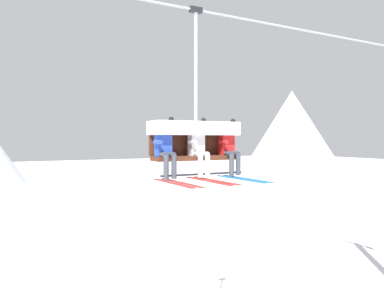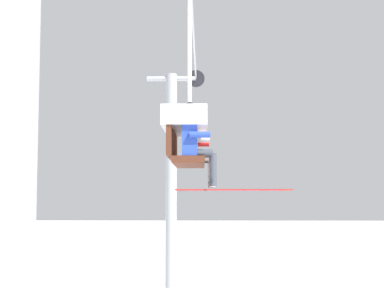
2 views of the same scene
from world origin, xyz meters
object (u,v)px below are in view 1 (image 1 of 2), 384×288
chairlift_chair (194,133)px  skier_white (199,147)px  skier_red (229,147)px  skier_blue (166,148)px

chairlift_chair → skier_white: chairlift_chair is taller
skier_white → skier_red: same height
chairlift_chair → skier_red: bearing=-15.0°
skier_red → skier_blue: bearing=180.0°
skier_blue → skier_white: (0.79, 0.00, 0.00)m
chairlift_chair → skier_blue: (-0.79, -0.21, -0.31)m
skier_blue → skier_red: size_ratio=1.00×
chairlift_chair → skier_white: size_ratio=2.15×
skier_red → chairlift_chair: bearing=165.0°
skier_blue → skier_white: same height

